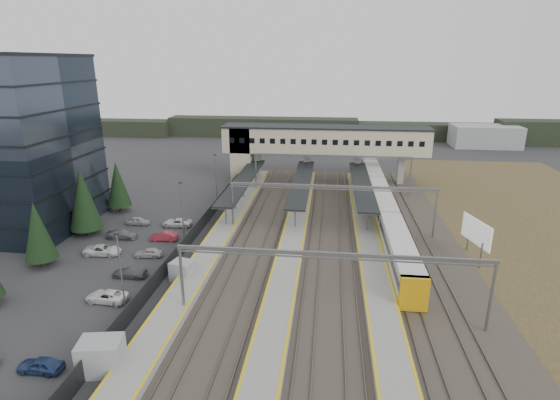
# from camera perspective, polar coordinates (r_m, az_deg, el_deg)

# --- Properties ---
(ground) EXTENTS (220.00, 220.00, 0.00)m
(ground) POSITION_cam_1_polar(r_m,az_deg,el_deg) (50.87, -7.33, -9.78)
(ground) COLOR #2B2B2D
(ground) RESTS_ON ground
(conifer_row) EXTENTS (4.42, 49.82, 9.50)m
(conifer_row) POSITION_cam_1_polar(r_m,az_deg,el_deg) (55.23, -31.41, -4.61)
(conifer_row) COLOR black
(conifer_row) RESTS_ON ground
(car_park) EXTENTS (10.56, 44.47, 1.26)m
(car_park) POSITION_cam_1_polar(r_m,az_deg,el_deg) (50.73, -23.71, -10.57)
(car_park) COLOR silver
(car_park) RESTS_ON ground
(lampposts) EXTENTS (0.50, 53.25, 8.07)m
(lampposts) POSITION_cam_1_polar(r_m,az_deg,el_deg) (52.56, -15.72, -4.20)
(lampposts) COLOR slate
(lampposts) RESTS_ON ground
(fence) EXTENTS (0.08, 90.00, 2.00)m
(fence) POSITION_cam_1_polar(r_m,az_deg,el_deg) (56.53, -12.62, -6.03)
(fence) COLOR #26282B
(fence) RESTS_ON ground
(relay_cabin_near) EXTENTS (3.64, 2.93, 2.73)m
(relay_cabin_near) POSITION_cam_1_polar(r_m,az_deg,el_deg) (38.83, -22.32, -18.33)
(relay_cabin_near) COLOR #919497
(relay_cabin_near) RESTS_ON ground
(relay_cabin_far) EXTENTS (2.85, 2.57, 2.20)m
(relay_cabin_far) POSITION_cam_1_polar(r_m,az_deg,el_deg) (50.31, -12.60, -9.01)
(relay_cabin_far) COLOR #919497
(relay_cabin_far) RESTS_ON ground
(rail_corridor) EXTENTS (34.00, 90.00, 0.92)m
(rail_corridor) POSITION_cam_1_polar(r_m,az_deg,el_deg) (53.94, 3.70, -7.64)
(rail_corridor) COLOR #322C27
(rail_corridor) RESTS_ON ground
(canopies) EXTENTS (23.10, 30.00, 3.28)m
(canopies) POSITION_cam_1_polar(r_m,az_deg,el_deg) (73.46, 2.84, 2.37)
(canopies) COLOR black
(canopies) RESTS_ON ground
(footbridge) EXTENTS (40.40, 6.40, 11.20)m
(footbridge) POSITION_cam_1_polar(r_m,az_deg,el_deg) (87.16, 4.02, 7.50)
(footbridge) COLOR beige
(footbridge) RESTS_ON ground
(gantries) EXTENTS (28.40, 62.28, 7.17)m
(gantries) POSITION_cam_1_polar(r_m,az_deg,el_deg) (49.84, 6.77, -2.80)
(gantries) COLOR slate
(gantries) RESTS_ON ground
(train) EXTENTS (2.76, 57.74, 3.48)m
(train) POSITION_cam_1_polar(r_m,az_deg,el_deg) (70.57, 13.19, -0.39)
(train) COLOR silver
(train) RESTS_ON ground
(billboard) EXTENTS (1.68, 5.90, 5.16)m
(billboard) POSITION_cam_1_polar(r_m,az_deg,el_deg) (58.07, 24.25, -3.95)
(billboard) COLOR slate
(billboard) RESTS_ON ground
(treeline_far) EXTENTS (170.00, 19.00, 7.00)m
(treeline_far) POSITION_cam_1_polar(r_m,az_deg,el_deg) (138.05, 11.76, 8.88)
(treeline_far) COLOR black
(treeline_far) RESTS_ON ground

